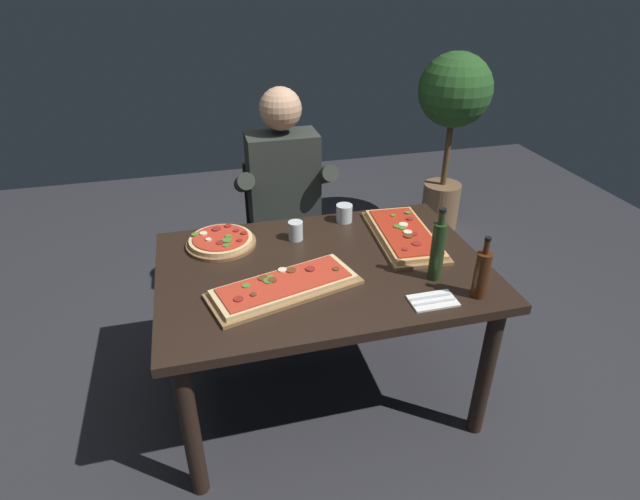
% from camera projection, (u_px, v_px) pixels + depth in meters
% --- Properties ---
extents(ground_plane, '(6.40, 6.40, 0.00)m').
position_uv_depth(ground_plane, '(322.00, 391.00, 2.56)').
color(ground_plane, '#2D2D33').
extents(dining_table, '(1.40, 0.96, 0.74)m').
position_uv_depth(dining_table, '(323.00, 284.00, 2.24)').
color(dining_table, black).
rests_on(dining_table, ground_plane).
extents(pizza_rectangular_front, '(0.65, 0.39, 0.05)m').
position_uv_depth(pizza_rectangular_front, '(285.00, 286.00, 2.02)').
color(pizza_rectangular_front, olive).
rests_on(pizza_rectangular_front, dining_table).
extents(pizza_rectangular_left, '(0.30, 0.57, 0.05)m').
position_uv_depth(pizza_rectangular_left, '(404.00, 234.00, 2.39)').
color(pizza_rectangular_left, olive).
rests_on(pizza_rectangular_left, dining_table).
extents(pizza_round_far, '(0.32, 0.32, 0.05)m').
position_uv_depth(pizza_round_far, '(221.00, 241.00, 2.34)').
color(pizza_round_far, brown).
rests_on(pizza_round_far, dining_table).
extents(wine_bottle_dark, '(0.06, 0.06, 0.26)m').
position_uv_depth(wine_bottle_dark, '(482.00, 273.00, 1.95)').
color(wine_bottle_dark, '#47230F').
rests_on(wine_bottle_dark, dining_table).
extents(oil_bottle_amber, '(0.06, 0.06, 0.32)m').
position_uv_depth(oil_bottle_amber, '(438.00, 250.00, 2.04)').
color(oil_bottle_amber, '#233819').
rests_on(oil_bottle_amber, dining_table).
extents(tumbler_near_camera, '(0.08, 0.08, 0.09)m').
position_uv_depth(tumbler_near_camera, '(344.00, 214.00, 2.54)').
color(tumbler_near_camera, silver).
rests_on(tumbler_near_camera, dining_table).
extents(tumbler_far_side, '(0.07, 0.07, 0.09)m').
position_uv_depth(tumbler_far_side, '(296.00, 231.00, 2.37)').
color(tumbler_far_side, silver).
rests_on(tumbler_far_side, dining_table).
extents(napkin_cutlery_set, '(0.18, 0.11, 0.01)m').
position_uv_depth(napkin_cutlery_set, '(433.00, 301.00, 1.96)').
color(napkin_cutlery_set, white).
rests_on(napkin_cutlery_set, dining_table).
extents(diner_chair, '(0.44, 0.44, 0.87)m').
position_uv_depth(diner_chair, '(283.00, 229.00, 3.03)').
color(diner_chair, black).
rests_on(diner_chair, ground_plane).
extents(seated_diner, '(0.53, 0.41, 1.33)m').
position_uv_depth(seated_diner, '(285.00, 198.00, 2.80)').
color(seated_diner, '#23232D').
rests_on(seated_diner, ground_plane).
extents(potted_plant_corner, '(0.52, 0.52, 1.34)m').
position_uv_depth(potted_plant_corner, '(452.00, 112.00, 3.67)').
color(potted_plant_corner, '#846042').
rests_on(potted_plant_corner, ground_plane).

